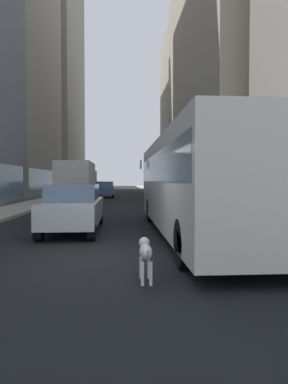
# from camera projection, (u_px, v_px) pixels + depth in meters

# --- Properties ---
(ground_plane) EXTENTS (120.00, 120.00, 0.00)m
(ground_plane) POSITION_uv_depth(u_px,v_px,m) (117.00, 194.00, 42.62)
(ground_plane) COLOR black
(sidewalk_left) EXTENTS (2.40, 110.00, 0.15)m
(sidewalk_left) POSITION_uv_depth(u_px,v_px,m) (71.00, 194.00, 42.23)
(sidewalk_left) COLOR #9E9991
(sidewalk_left) RESTS_ON ground
(sidewalk_right) EXTENTS (2.40, 110.00, 0.15)m
(sidewalk_right) POSITION_uv_depth(u_px,v_px,m) (163.00, 193.00, 43.01)
(sidewalk_right) COLOR #9E9991
(sidewalk_right) RESTS_ON ground
(building_left_far) EXTENTS (10.08, 23.07, 39.18)m
(building_left_far) POSITION_uv_depth(u_px,v_px,m) (48.00, 75.00, 57.70)
(building_left_far) COLOR gray
(building_left_far) RESTS_ON ground
(building_right_mid) EXTENTS (10.55, 22.93, 23.82)m
(building_right_mid) POSITION_uv_depth(u_px,v_px,m) (239.00, 76.00, 33.13)
(building_right_mid) COLOR #B2A893
(building_right_mid) RESTS_ON ground
(building_right_far) EXTENTS (9.12, 14.11, 24.50)m
(building_right_far) POSITION_uv_depth(u_px,v_px,m) (195.00, 113.00, 52.92)
(building_right_far) COLOR #B2A893
(building_right_far) RESTS_ON ground
(transit_bus) EXTENTS (2.78, 11.53, 3.05)m
(transit_bus) POSITION_uv_depth(u_px,v_px,m) (195.00, 180.00, 11.01)
(transit_bus) COLOR silver
(transit_bus) RESTS_ON ground
(car_blue_hatchback) EXTENTS (1.86, 3.94, 1.62)m
(car_blue_hatchback) POSITION_uv_depth(u_px,v_px,m) (105.00, 189.00, 34.57)
(car_blue_hatchback) COLOR #4C6BB7
(car_blue_hatchback) RESTS_ON ground
(car_grey_wagon) EXTENTS (1.89, 4.41, 1.62)m
(car_grey_wagon) POSITION_uv_depth(u_px,v_px,m) (93.00, 188.00, 39.38)
(car_grey_wagon) COLOR slate
(car_grey_wagon) RESTS_ON ground
(car_silver_sedan) EXTENTS (1.73, 4.69, 1.62)m
(car_silver_sedan) POSITION_uv_depth(u_px,v_px,m) (74.00, 208.00, 11.71)
(car_silver_sedan) COLOR #B7BABF
(car_silver_sedan) RESTS_ON ground
(box_truck) EXTENTS (2.30, 7.50, 3.05)m
(box_truck) POSITION_uv_depth(u_px,v_px,m) (78.00, 181.00, 25.44)
(box_truck) COLOR #19519E
(box_truck) RESTS_ON ground
(dalmatian_dog) EXTENTS (0.22, 0.96, 0.72)m
(dalmatian_dog) POSITION_uv_depth(u_px,v_px,m) (145.00, 252.00, 5.97)
(dalmatian_dog) COLOR white
(dalmatian_dog) RESTS_ON ground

